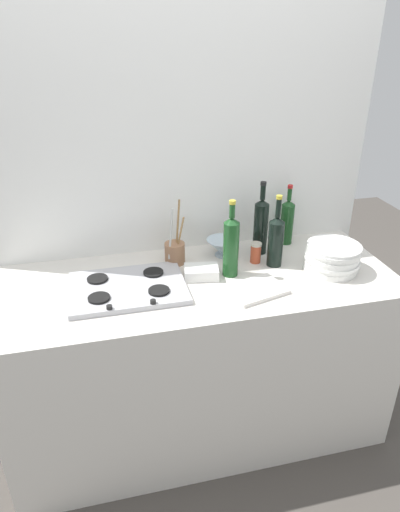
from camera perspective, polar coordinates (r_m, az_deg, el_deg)
ground_plane at (r=2.64m, az=0.00°, el=-20.14°), size 6.00×6.00×0.00m
counter_block at (r=2.33m, az=0.00°, el=-12.59°), size 1.80×0.70×0.90m
backsplash_panel at (r=2.32m, az=-2.20°, el=5.70°), size 1.90×0.06×2.18m
stovetop_hob at (r=2.01m, az=-9.01°, el=-3.94°), size 0.50×0.36×0.04m
plate_stack at (r=2.21m, az=16.18°, el=-0.18°), size 0.26×0.26×0.13m
wine_bottle_leftmost at (r=2.27m, az=7.59°, el=3.84°), size 0.07×0.07×0.37m
wine_bottle_mid_left at (r=2.41m, az=10.82°, el=4.34°), size 0.07×0.07×0.32m
wine_bottle_mid_right at (r=2.05m, az=3.89°, el=1.32°), size 0.07×0.07×0.36m
wine_bottle_rightmost at (r=2.17m, az=9.44°, el=1.99°), size 0.07×0.07×0.35m
mixing_bowl at (r=2.26m, az=2.81°, el=1.14°), size 0.16×0.16×0.09m
butter_dish at (r=2.08m, az=0.16°, el=-2.03°), size 0.17×0.13×0.05m
utensil_crock at (r=2.19m, az=-3.16°, el=0.53°), size 0.10×0.10×0.31m
condiment_jar_front at (r=2.21m, az=6.97°, el=0.44°), size 0.05×0.05×0.10m
cutting_board at (r=1.99m, az=7.04°, el=-4.19°), size 0.28×0.23×0.02m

